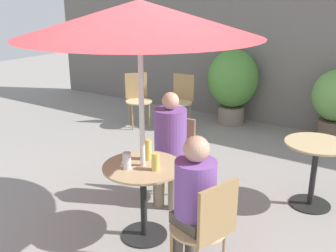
% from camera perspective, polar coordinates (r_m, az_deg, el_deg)
% --- Properties ---
extents(ground_plane, '(20.00, 20.00, 0.00)m').
position_cam_1_polar(ground_plane, '(3.63, -4.50, -17.08)').
color(ground_plane, gray).
extents(storefront_wall, '(10.00, 0.06, 3.00)m').
position_cam_1_polar(storefront_wall, '(6.63, 17.30, 12.44)').
color(storefront_wall, slate).
rests_on(storefront_wall, ground_plane).
extents(cafe_table_near, '(0.70, 0.70, 0.70)m').
position_cam_1_polar(cafe_table_near, '(3.51, -3.61, -8.54)').
color(cafe_table_near, black).
rests_on(cafe_table_near, ground_plane).
extents(cafe_table_far, '(0.64, 0.64, 0.70)m').
position_cam_1_polar(cafe_table_far, '(4.28, 20.55, -4.91)').
color(cafe_table_far, black).
rests_on(cafe_table_far, ground_plane).
extents(bistro_chair_0, '(0.48, 0.46, 0.87)m').
position_cam_1_polar(bistro_chair_0, '(2.96, 5.75, -13.90)').
color(bistro_chair_0, tan).
rests_on(bistro_chair_0, ground_plane).
extents(bistro_chair_1, '(0.44, 0.46, 0.87)m').
position_cam_1_polar(bistro_chair_1, '(4.18, 1.02, -3.74)').
color(bistro_chair_1, tan).
rests_on(bistro_chair_1, ground_plane).
extents(bistro_chair_2, '(0.50, 0.50, 0.87)m').
position_cam_1_polar(bistro_chair_2, '(6.58, -4.45, 4.53)').
color(bistro_chair_2, tan).
rests_on(bistro_chair_2, ground_plane).
extents(bistro_chair_3, '(0.44, 0.45, 0.87)m').
position_cam_1_polar(bistro_chair_3, '(6.49, 1.93, 4.37)').
color(bistro_chair_3, tan).
rests_on(bistro_chair_3, ground_plane).
extents(seated_person_0, '(0.36, 0.34, 1.16)m').
position_cam_1_polar(seated_person_0, '(2.97, 3.79, -9.90)').
color(seated_person_0, brown).
rests_on(seated_person_0, ground_plane).
extents(seated_person_1, '(0.34, 0.37, 1.20)m').
position_cam_1_polar(seated_person_1, '(3.98, 0.28, -2.00)').
color(seated_person_1, gray).
rests_on(seated_person_1, ground_plane).
extents(beer_glass_0, '(0.07, 0.07, 0.19)m').
position_cam_1_polar(beer_glass_0, '(3.51, -2.94, -3.42)').
color(beer_glass_0, '#DBC65B').
rests_on(beer_glass_0, cafe_table_near).
extents(beer_glass_1, '(0.07, 0.07, 0.14)m').
position_cam_1_polar(beer_glass_1, '(3.35, -5.98, -5.02)').
color(beer_glass_1, silver).
rests_on(beer_glass_1, cafe_table_near).
extents(beer_glass_2, '(0.07, 0.07, 0.15)m').
position_cam_1_polar(beer_glass_2, '(3.31, -1.83, -5.18)').
color(beer_glass_2, '#DBC65B').
rests_on(beer_glass_2, cafe_table_near).
extents(potted_plant_0, '(0.84, 0.84, 1.27)m').
position_cam_1_polar(potted_plant_0, '(6.68, 9.38, 6.42)').
color(potted_plant_0, slate).
rests_on(potted_plant_0, ground_plane).
extents(potted_plant_1, '(0.70, 0.70, 1.10)m').
position_cam_1_polar(potted_plant_1, '(6.27, 23.23, 3.43)').
color(potted_plant_1, brown).
rests_on(potted_plant_1, ground_plane).
extents(umbrella, '(1.93, 1.93, 2.08)m').
position_cam_1_polar(umbrella, '(3.13, -4.14, 15.26)').
color(umbrella, silver).
rests_on(umbrella, ground_plane).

